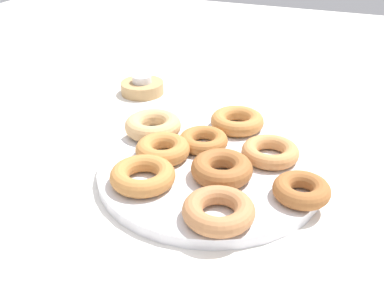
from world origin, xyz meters
name	(u,v)px	position (x,y,z in m)	size (l,w,h in m)	color
ground_plane	(210,174)	(0.00, 0.00, 0.00)	(2.40, 2.40, 0.00)	white
donut_plate	(210,170)	(0.00, 0.00, 0.01)	(0.34, 0.34, 0.02)	silver
donut_0	(163,149)	(-0.01, 0.08, 0.03)	(0.09, 0.09, 0.03)	#BC7A3D
donut_1	(301,190)	(-0.03, -0.14, 0.03)	(0.08, 0.08, 0.02)	#995B2D
donut_2	(203,140)	(0.05, 0.03, 0.03)	(0.08, 0.08, 0.02)	#AD6B33
donut_3	(270,152)	(0.05, -0.08, 0.03)	(0.09, 0.09, 0.02)	#C6844C
donut_4	(222,169)	(-0.03, -0.03, 0.03)	(0.09, 0.09, 0.03)	#995B2D
donut_5	(143,176)	(-0.08, 0.07, 0.03)	(0.09, 0.09, 0.03)	#BC7A3D
donut_6	(219,210)	(-0.12, -0.05, 0.03)	(0.09, 0.09, 0.03)	#B27547
donut_7	(236,121)	(0.13, 0.00, 0.03)	(0.09, 0.09, 0.03)	#BC7A3D
donut_8	(153,126)	(0.06, 0.13, 0.03)	(0.10, 0.10, 0.03)	tan
candle_holder	(142,88)	(0.25, 0.25, 0.01)	(0.09, 0.09, 0.03)	tan
tealight	(142,79)	(0.25, 0.25, 0.03)	(0.04, 0.04, 0.01)	silver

